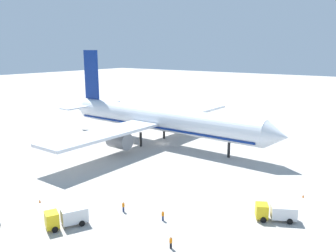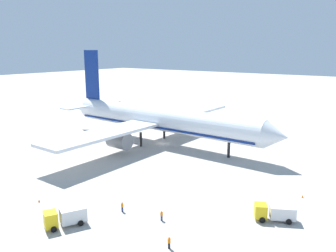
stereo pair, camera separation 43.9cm
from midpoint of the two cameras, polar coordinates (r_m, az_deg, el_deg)
ground_plane at (r=97.55m, az=-0.99°, el=-2.96°), size 600.00×600.00×0.00m
airliner at (r=96.69m, az=-1.65°, el=1.15°), size 72.01×70.66×25.92m
service_truck_0 at (r=57.51m, az=17.47°, el=-13.41°), size 6.36×4.77×2.57m
service_truck_5 at (r=55.63m, az=-16.33°, el=-14.14°), size 4.69×6.47×2.69m
ground_worker_0 at (r=58.37m, az=-7.35°, el=-13.09°), size 0.56×0.56×1.73m
ground_worker_3 at (r=48.50m, az=0.45°, el=-18.71°), size 0.49×0.49×1.69m
ground_worker_4 at (r=55.25m, az=-0.83°, el=-14.60°), size 0.48×0.48×1.62m
traffic_cone_0 at (r=67.69m, az=21.54°, el=-10.75°), size 0.36×0.36×0.55m
traffic_cone_1 at (r=65.35m, az=-20.37°, el=-11.50°), size 0.36×0.36×0.55m
traffic_cone_2 at (r=130.92m, az=13.58°, el=0.81°), size 0.36×0.36×0.55m
traffic_cone_3 at (r=145.85m, az=-5.50°, el=2.28°), size 0.36×0.36×0.55m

